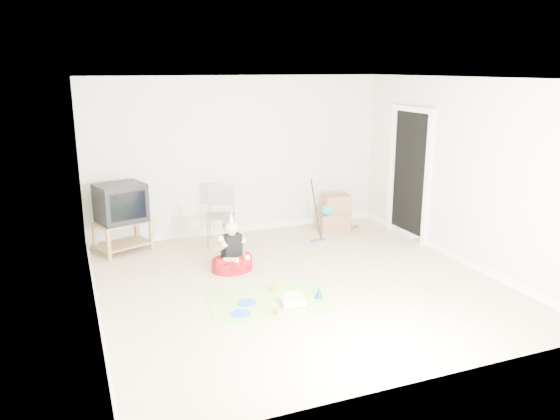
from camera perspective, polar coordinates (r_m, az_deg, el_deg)
name	(u,v)px	position (r m, az deg, el deg)	size (l,w,h in m)	color
ground	(298,283)	(7.16, 1.94, -7.67)	(5.00, 5.00, 0.00)	#CAB391
doorway_recess	(410,176)	(9.06, 13.45, 3.48)	(0.02, 0.90, 2.05)	black
tv_stand	(123,234)	(8.59, -16.08, -2.41)	(0.90, 0.75, 0.48)	olive
crt_tv	(121,203)	(8.46, -16.31, 0.73)	(0.67, 0.55, 0.57)	black
folding_chair	(221,216)	(8.58, -6.22, -0.65)	(0.54, 0.53, 0.96)	gray
cardboard_boxes	(334,214)	(9.31, 5.70, -0.45)	(0.57, 0.46, 0.63)	#8F6445
floor_mop	(318,225)	(8.79, 4.02, -1.61)	(0.25, 0.33, 0.96)	blue
book_pile	(350,224)	(9.70, 7.30, -1.48)	(0.25, 0.29, 0.09)	#236B34
seated_woman	(232,257)	(7.58, -5.04, -4.94)	(0.73, 0.73, 0.84)	#A20F17
party_mat	(269,301)	(6.65, -1.13, -9.48)	(1.44, 1.04, 0.01)	#E12F77
birthday_cake	(293,302)	(6.53, 1.40, -9.61)	(0.30, 0.26, 0.14)	white
blue_plate_near	(247,303)	(6.58, -3.47, -9.66)	(0.22, 0.22, 0.01)	blue
blue_plate_far	(241,313)	(6.33, -4.09, -10.73)	(0.21, 0.21, 0.01)	blue
orange_cup_near	(274,288)	(6.90, -0.63, -8.11)	(0.08, 0.08, 0.09)	orange
orange_cup_far	(278,311)	(6.30, -0.24, -10.49)	(0.07, 0.07, 0.07)	orange
blue_party_hat	(319,292)	(6.71, 4.08, -8.59)	(0.10, 0.10, 0.14)	#1B3DBE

